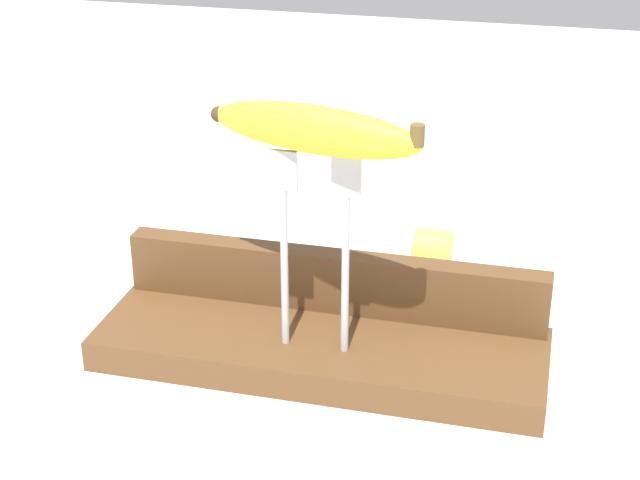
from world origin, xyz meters
name	(u,v)px	position (x,y,z in m)	size (l,w,h in m)	color
ground_plane	(320,363)	(0.00, 0.00, 0.00)	(3.00, 3.00, 0.00)	silver
wooden_board	(320,349)	(0.00, 0.00, 0.02)	(0.43, 0.14, 0.03)	brown
board_backstop	(334,281)	(0.00, 0.06, 0.06)	(0.42, 0.03, 0.06)	brown
fork_stand_center	(315,235)	(0.00, -0.02, 0.14)	(0.08, 0.01, 0.19)	#B2B2B7
banana_raised_center	(314,129)	(0.00, -0.02, 0.24)	(0.20, 0.07, 0.04)	yellow
banana_chunk_near	(431,248)	(0.07, 0.24, 0.02)	(0.04, 0.05, 0.04)	#DBD147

